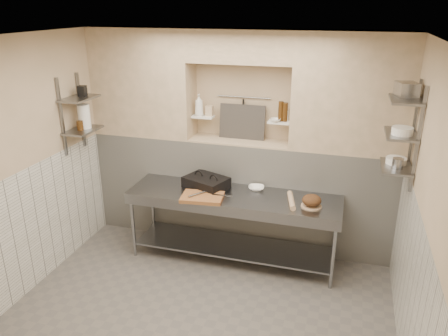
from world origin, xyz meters
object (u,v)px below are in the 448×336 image
at_px(prep_table, 233,214).
at_px(panini_press, 206,183).
at_px(cutting_board, 202,197).
at_px(bowl_alcove, 275,120).
at_px(mixing_bowl, 256,188).
at_px(bottle_soap, 199,105).
at_px(rolling_pin, 291,201).
at_px(bread_loaf, 312,200).
at_px(jug_left, 84,116).

distance_m(prep_table, panini_press, 0.52).
bearing_deg(cutting_board, bowl_alcove, 45.83).
distance_m(prep_table, bowl_alcove, 1.27).
height_order(mixing_bowl, bottle_soap, bottle_soap).
xyz_separation_m(prep_table, panini_press, (-0.39, 0.12, 0.33)).
distance_m(cutting_board, rolling_pin, 1.05).
distance_m(prep_table, mixing_bowl, 0.43).
distance_m(panini_press, rolling_pin, 1.11).
height_order(rolling_pin, bowl_alcove, bowl_alcove).
xyz_separation_m(panini_press, mixing_bowl, (0.62, 0.11, -0.05)).
relative_size(bread_loaf, jug_left, 0.73).
xyz_separation_m(panini_press, cutting_board, (0.06, -0.33, -0.05)).
relative_size(mixing_bowl, bottle_soap, 0.69).
bearing_deg(bread_loaf, bowl_alcove, 133.46).
height_order(bread_loaf, bottle_soap, bottle_soap).
bearing_deg(bottle_soap, cutting_board, -69.18).
xyz_separation_m(rolling_pin, bread_loaf, (0.23, -0.03, 0.05)).
distance_m(prep_table, cutting_board, 0.48).
xyz_separation_m(cutting_board, bowl_alcove, (0.71, 0.73, 0.81)).
bearing_deg(bottle_soap, mixing_bowl, -20.38).
relative_size(prep_table, rolling_pin, 6.05).
xyz_separation_m(rolling_pin, bowl_alcove, (-0.32, 0.56, 0.80)).
relative_size(bread_loaf, bowl_alcove, 1.71).
distance_m(bread_loaf, bottle_soap, 1.88).
relative_size(prep_table, jug_left, 8.68).
xyz_separation_m(panini_press, jug_left, (-1.52, -0.20, 0.79)).
xyz_separation_m(mixing_bowl, bowl_alcove, (0.15, 0.29, 0.81)).
relative_size(panini_press, rolling_pin, 1.43).
distance_m(cutting_board, bowl_alcove, 1.31).
height_order(rolling_pin, bread_loaf, bread_loaf).
bearing_deg(bottle_soap, panini_press, -62.00).
xyz_separation_m(prep_table, bowl_alcove, (0.39, 0.52, 1.09)).
bearing_deg(jug_left, bowl_alcove, 14.64).
bearing_deg(bowl_alcove, bread_loaf, -46.54).
xyz_separation_m(prep_table, cutting_board, (-0.32, -0.21, 0.28)).
height_order(panini_press, bread_loaf, bread_loaf).
bearing_deg(rolling_pin, bread_loaf, -6.35).
bearing_deg(bottle_soap, jug_left, -154.35).
height_order(cutting_board, bowl_alcove, bowl_alcove).
height_order(bowl_alcove, jug_left, jug_left).
distance_m(panini_press, bottle_soap, 1.01).
distance_m(panini_press, jug_left, 1.73).
relative_size(cutting_board, bowl_alcove, 3.82).
relative_size(rolling_pin, bottle_soap, 1.52).
xyz_separation_m(cutting_board, bread_loaf, (1.26, 0.15, 0.06)).
bearing_deg(cutting_board, rolling_pin, 9.81).
height_order(panini_press, mixing_bowl, panini_press).
height_order(panini_press, jug_left, jug_left).
bearing_deg(panini_press, mixing_bowl, 31.33).
bearing_deg(prep_table, jug_left, -177.67).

